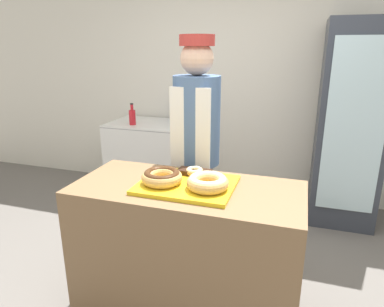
{
  "coord_description": "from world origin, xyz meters",
  "views": [
    {
      "loc": [
        0.62,
        -1.81,
        1.72
      ],
      "look_at": [
        0.0,
        0.1,
        1.09
      ],
      "focal_mm": 32.0,
      "sensor_mm": 36.0,
      "label": 1
    }
  ],
  "objects": [
    {
      "name": "wall_back",
      "position": [
        0.0,
        2.13,
        1.35
      ],
      "size": [
        8.0,
        0.06,
        2.7
      ],
      "color": "silver",
      "rests_on": "ground_plane"
    },
    {
      "name": "display_counter",
      "position": [
        0.0,
        0.0,
        0.46
      ],
      "size": [
        1.39,
        0.64,
        0.91
      ],
      "color": "brown",
      "rests_on": "ground_plane"
    },
    {
      "name": "serving_tray",
      "position": [
        0.0,
        0.0,
        0.92
      ],
      "size": [
        0.57,
        0.45,
        0.02
      ],
      "color": "yellow",
      "rests_on": "display_counter"
    },
    {
      "name": "donut_chocolate_glaze",
      "position": [
        -0.14,
        -0.05,
        0.98
      ],
      "size": [
        0.25,
        0.25,
        0.08
      ],
      "color": "tan",
      "rests_on": "serving_tray"
    },
    {
      "name": "donut_light_glaze",
      "position": [
        0.14,
        -0.05,
        0.98
      ],
      "size": [
        0.25,
        0.25,
        0.08
      ],
      "color": "tan",
      "rests_on": "serving_tray"
    },
    {
      "name": "donut_mini_center",
      "position": [
        0.0,
        0.15,
        0.96
      ],
      "size": [
        0.12,
        0.12,
        0.04
      ],
      "color": "tan",
      "rests_on": "serving_tray"
    },
    {
      "name": "brownie_back_left",
      "position": [
        -0.06,
        0.15,
        0.95
      ],
      "size": [
        0.09,
        0.09,
        0.03
      ],
      "color": "black",
      "rests_on": "serving_tray"
    },
    {
      "name": "brownie_back_right",
      "position": [
        0.06,
        0.15,
        0.95
      ],
      "size": [
        0.09,
        0.09,
        0.03
      ],
      "color": "black",
      "rests_on": "serving_tray"
    },
    {
      "name": "baker_person",
      "position": [
        -0.11,
        0.55,
        0.97
      ],
      "size": [
        0.35,
        0.35,
        1.8
      ],
      "color": "#4C4C51",
      "rests_on": "ground_plane"
    },
    {
      "name": "beverage_fridge",
      "position": [
        1.08,
        1.74,
        0.99
      ],
      "size": [
        0.61,
        0.6,
        1.97
      ],
      "color": "#333842",
      "rests_on": "ground_plane"
    },
    {
      "name": "chest_freezer",
      "position": [
        -1.08,
        1.75,
        0.44
      ],
      "size": [
        0.88,
        0.65,
        0.88
      ],
      "color": "silver",
      "rests_on": "ground_plane"
    },
    {
      "name": "bottle_red",
      "position": [
        -1.19,
        1.59,
        0.97
      ],
      "size": [
        0.07,
        0.07,
        0.24
      ],
      "color": "red",
      "rests_on": "chest_freezer"
    },
    {
      "name": "bottle_blue",
      "position": [
        -0.77,
        1.98,
        0.96
      ],
      "size": [
        0.07,
        0.07,
        0.22
      ],
      "color": "#1E4CB2",
      "rests_on": "chest_freezer"
    },
    {
      "name": "bottle_blue_b",
      "position": [
        -0.75,
        1.8,
        0.98
      ],
      "size": [
        0.07,
        0.07,
        0.27
      ],
      "color": "#1E4CB2",
      "rests_on": "chest_freezer"
    }
  ]
}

